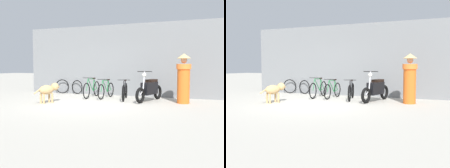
# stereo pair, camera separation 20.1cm
# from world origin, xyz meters

# --- Properties ---
(ground_plane) EXTENTS (60.00, 60.00, 0.00)m
(ground_plane) POSITION_xyz_m (0.00, 0.00, 0.00)
(ground_plane) COLOR #B7B2A5
(shop_wall_back) EXTENTS (8.98, 0.20, 3.10)m
(shop_wall_back) POSITION_xyz_m (0.00, 3.04, 1.55)
(shop_wall_back) COLOR slate
(shop_wall_back) RESTS_ON ground
(bicycle_0) EXTENTS (0.46, 1.72, 0.84)m
(bicycle_0) POSITION_xyz_m (-0.71, 1.87, 0.35)
(bicycle_0) COLOR black
(bicycle_0) RESTS_ON ground
(bicycle_1) EXTENTS (0.46, 1.56, 0.79)m
(bicycle_1) POSITION_xyz_m (-0.06, 1.87, 0.33)
(bicycle_1) COLOR black
(bicycle_1) RESTS_ON ground
(bicycle_2) EXTENTS (0.53, 1.63, 0.79)m
(bicycle_2) POSITION_xyz_m (0.80, 1.69, 0.32)
(bicycle_2) COLOR black
(bicycle_2) RESTS_ON ground
(motorcycle) EXTENTS (0.66, 1.91, 1.12)m
(motorcycle) POSITION_xyz_m (1.78, 1.62, 0.44)
(motorcycle) COLOR black
(motorcycle) RESTS_ON ground
(stray_dog) EXTENTS (0.55, 1.02, 0.70)m
(stray_dog) POSITION_xyz_m (-1.41, -0.13, 0.47)
(stray_dog) COLOR tan
(stray_dog) RESTS_ON ground
(person_in_robes) EXTENTS (0.70, 0.70, 1.73)m
(person_in_robes) POSITION_xyz_m (3.01, 1.52, 0.90)
(person_in_robes) COLOR orange
(person_in_robes) RESTS_ON ground
(spare_tire_left) EXTENTS (0.66, 0.14, 0.67)m
(spare_tire_left) POSITION_xyz_m (-2.72, 2.79, 0.33)
(spare_tire_left) COLOR black
(spare_tire_left) RESTS_ON ground
(spare_tire_right) EXTENTS (0.64, 0.18, 0.64)m
(spare_tire_right) POSITION_xyz_m (-1.92, 2.79, 0.32)
(spare_tire_right) COLOR black
(spare_tire_right) RESTS_ON ground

